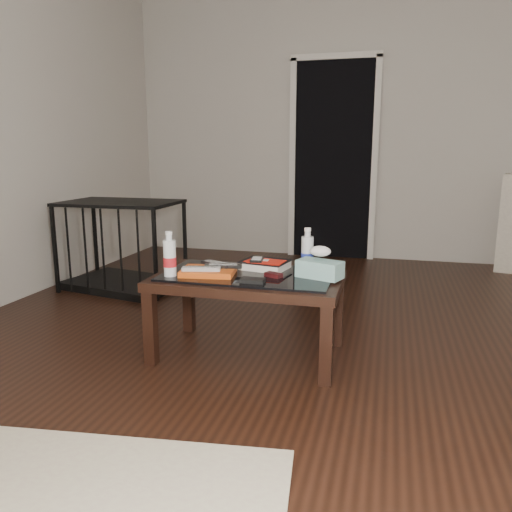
% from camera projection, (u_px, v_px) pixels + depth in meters
% --- Properties ---
extents(ground, '(5.00, 5.00, 0.00)m').
position_uv_depth(ground, '(349.00, 345.00, 2.91)').
color(ground, black).
rests_on(ground, ground).
extents(room_shell, '(5.00, 5.00, 5.00)m').
position_uv_depth(room_shell, '(361.00, 50.00, 2.58)').
color(room_shell, '#BCB6AE').
rests_on(room_shell, ground).
extents(doorway, '(0.90, 0.08, 2.07)m').
position_uv_depth(doorway, '(333.00, 159.00, 5.13)').
color(doorway, black).
rests_on(doorway, ground).
extents(coffee_table, '(1.00, 0.60, 0.46)m').
position_uv_depth(coffee_table, '(248.00, 285.00, 2.70)').
color(coffee_table, black).
rests_on(coffee_table, ground).
extents(pet_crate, '(1.00, 0.76, 0.71)m').
position_uv_depth(pet_crate, '(123.00, 260.00, 4.09)').
color(pet_crate, black).
rests_on(pet_crate, ground).
extents(magazines, '(0.31, 0.25, 0.03)m').
position_uv_depth(magazines, '(208.00, 271.00, 2.66)').
color(magazines, '#C84B12').
rests_on(magazines, coffee_table).
extents(remote_silver, '(0.21, 0.09, 0.02)m').
position_uv_depth(remote_silver, '(201.00, 269.00, 2.62)').
color(remote_silver, '#AAABAF').
rests_on(remote_silver, magazines).
extents(remote_black_front, '(0.21, 0.09, 0.02)m').
position_uv_depth(remote_black_front, '(223.00, 266.00, 2.68)').
color(remote_black_front, black).
rests_on(remote_black_front, magazines).
extents(remote_black_back, '(0.20, 0.13, 0.02)m').
position_uv_depth(remote_black_back, '(217.00, 264.00, 2.73)').
color(remote_black_back, black).
rests_on(remote_black_back, magazines).
extents(textbook, '(0.28, 0.24, 0.05)m').
position_uv_depth(textbook, '(265.00, 265.00, 2.79)').
color(textbook, black).
rests_on(textbook, coffee_table).
extents(dvd_mailers, '(0.22, 0.18, 0.01)m').
position_uv_depth(dvd_mailers, '(264.00, 261.00, 2.76)').
color(dvd_mailers, red).
rests_on(dvd_mailers, textbook).
extents(ipod, '(0.08, 0.11, 0.02)m').
position_uv_depth(ipod, '(257.00, 260.00, 2.75)').
color(ipod, black).
rests_on(ipod, dvd_mailers).
extents(flip_phone, '(0.10, 0.08, 0.02)m').
position_uv_depth(flip_phone, '(273.00, 275.00, 2.61)').
color(flip_phone, black).
rests_on(flip_phone, coffee_table).
extents(wallet, '(0.12, 0.07, 0.02)m').
position_uv_depth(wallet, '(253.00, 280.00, 2.50)').
color(wallet, black).
rests_on(wallet, coffee_table).
extents(water_bottle_left, '(0.08, 0.08, 0.24)m').
position_uv_depth(water_bottle_left, '(170.00, 254.00, 2.61)').
color(water_bottle_left, white).
rests_on(water_bottle_left, coffee_table).
extents(water_bottle_right, '(0.07, 0.07, 0.24)m').
position_uv_depth(water_bottle_right, '(307.00, 249.00, 2.72)').
color(water_bottle_right, silver).
rests_on(water_bottle_right, coffee_table).
extents(tissue_box, '(0.26, 0.19, 0.09)m').
position_uv_depth(tissue_box, '(320.00, 269.00, 2.59)').
color(tissue_box, teal).
rests_on(tissue_box, coffee_table).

